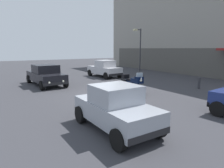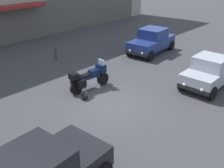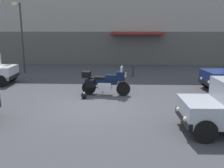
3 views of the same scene
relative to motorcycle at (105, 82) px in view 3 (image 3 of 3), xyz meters
name	(u,v)px [view 3 (image 3 of 3)]	position (x,y,z in m)	size (l,w,h in m)	color
ground_plane	(93,106)	(-0.34, -1.74, -0.62)	(80.00, 80.00, 0.00)	#38383D
motorcycle	(105,82)	(0.00, 0.00, 0.00)	(2.26, 0.83, 1.36)	black
helmet	(84,95)	(-0.88, -0.64, -0.48)	(0.28, 0.28, 0.28)	black
streetlamp_curbside	(21,31)	(-6.05, 5.53, 2.26)	(0.28, 0.94, 4.72)	#2D2D33
bollard_curbside	(133,70)	(1.47, 4.69, -0.19)	(0.16, 0.16, 0.80)	#333338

